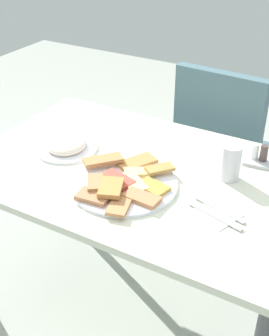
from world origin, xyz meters
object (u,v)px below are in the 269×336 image
dining_chair (224,147)px  fork (215,216)px  spoon (219,209)px  condiment_caddy (259,157)px  paper_napkin (217,213)px  dining_table (141,189)px  soda_can (231,162)px  pide_platter (124,183)px  salad_plate_greens (66,145)px

dining_chair → fork: 0.84m
spoon → condiment_caddy: condiment_caddy is taller
condiment_caddy → paper_napkin: bearing=-92.6°
dining_chair → condiment_caddy: bearing=-58.1°
paper_napkin → spoon: size_ratio=0.65×
dining_chair → spoon: bearing=-72.2°
paper_napkin → fork: size_ratio=0.63×
dining_table → condiment_caddy: condiment_caddy is taller
dining_table → soda_can: 0.33m
dining_table → pide_platter: 0.15m
dining_table → spoon: size_ratio=6.74×
dining_table → fork: (0.31, -0.12, 0.08)m
soda_can → fork: (0.04, -0.22, -0.06)m
dining_table → spoon: spoon is taller
salad_plate_greens → soda_can: 0.59m
salad_plate_greens → spoon: salad_plate_greens is taller
soda_can → spoon: 0.19m
fork → condiment_caddy: bearing=102.0°
dining_chair → soda_can: (0.20, -0.56, 0.27)m
salad_plate_greens → condiment_caddy: 0.69m
dining_table → pide_platter: bearing=-88.7°
paper_napkin → salad_plate_greens: bearing=171.5°
salad_plate_greens → paper_napkin: 0.63m
paper_napkin → condiment_caddy: bearing=87.4°
paper_napkin → condiment_caddy: size_ratio=1.19×
paper_napkin → spoon: 0.02m
salad_plate_greens → soda_can: bearing=10.5°
fork → condiment_caddy: size_ratio=1.89×
dining_table → spoon: (0.31, -0.09, 0.08)m
soda_can → paper_napkin: (0.04, -0.20, -0.06)m
pide_platter → paper_napkin: size_ratio=3.22×
dining_table → pide_platter: size_ratio=3.20×
dining_table → dining_chair: dining_chair is taller
pide_platter → salad_plate_greens: (-0.31, 0.11, 0.01)m
salad_plate_greens → fork: salad_plate_greens is taller
dining_table → soda_can: bearing=18.7°
salad_plate_greens → paper_napkin: (0.62, -0.09, -0.02)m
pide_platter → condiment_caddy: condiment_caddy is taller
salad_plate_greens → paper_napkin: size_ratio=1.97×
dining_chair → condiment_caddy: size_ratio=9.23×
paper_napkin → fork: 0.02m
dining_table → salad_plate_greens: (-0.31, -0.01, 0.10)m
condiment_caddy → salad_plate_greens: bearing=-157.9°
dining_table → soda_can: size_ratio=9.82×
pide_platter → paper_napkin: bearing=2.3°
soda_can → condiment_caddy: size_ratio=1.25×
dining_chair → spoon: (0.24, -0.74, 0.21)m
dining_table → condiment_caddy: bearing=36.5°
dining_chair → pide_platter: dining_chair is taller
fork → dining_table: bearing=172.8°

